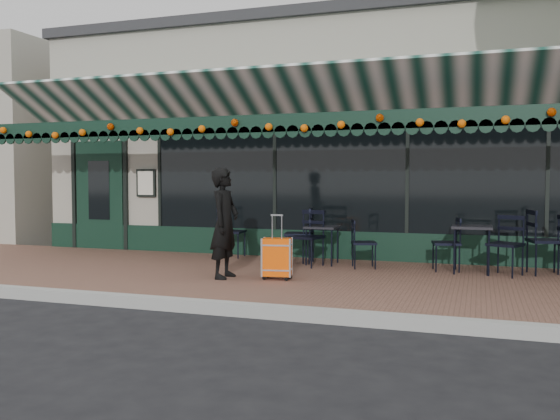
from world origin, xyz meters
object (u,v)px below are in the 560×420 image
(chair_a_right, at_px, (546,242))
(chair_solo, at_px, (232,232))
(cafe_table_a, at_px, (472,230))
(chair_b_front, at_px, (307,238))
(suitcase, at_px, (277,258))
(chair_a_front, at_px, (505,245))
(woman, at_px, (225,223))
(cafe_table_b, at_px, (322,230))
(chair_b_right, at_px, (364,243))
(chair_b_left, at_px, (299,235))
(chair_a_left, at_px, (446,244))

(chair_a_right, xyz_separation_m, chair_solo, (-5.23, 0.32, -0.04))
(cafe_table_a, xyz_separation_m, chair_a_right, (1.05, 0.19, -0.15))
(chair_b_front, relative_size, chair_solo, 1.02)
(cafe_table_a, xyz_separation_m, chair_b_front, (-2.56, -0.14, -0.18))
(suitcase, relative_size, chair_a_front, 1.01)
(chair_a_front, bearing_deg, chair_a_right, 53.19)
(chair_a_right, bearing_deg, chair_b_front, 82.08)
(woman, relative_size, cafe_table_a, 2.20)
(cafe_table_b, bearing_deg, cafe_table_a, -3.96)
(cafe_table_a, xyz_separation_m, chair_b_right, (-1.65, -0.03, -0.25))
(cafe_table_a, distance_m, chair_a_right, 1.08)
(woman, distance_m, chair_solo, 2.31)
(woman, distance_m, chair_b_right, 2.38)
(cafe_table_a, xyz_separation_m, chair_solo, (-4.18, 0.50, -0.19))
(cafe_table_a, distance_m, chair_b_left, 2.83)
(chair_a_right, distance_m, chair_b_front, 3.63)
(cafe_table_b, height_order, chair_b_front, chair_b_front)
(suitcase, relative_size, chair_a_left, 1.09)
(chair_b_left, relative_size, chair_solo, 1.05)
(cafe_table_b, xyz_separation_m, chair_b_right, (0.74, -0.20, -0.18))
(suitcase, xyz_separation_m, chair_a_right, (3.67, 1.70, 0.19))
(chair_b_front, bearing_deg, chair_b_left, 139.55)
(chair_a_front, distance_m, chair_b_left, 3.31)
(chair_b_left, bearing_deg, chair_a_front, 72.74)
(cafe_table_b, bearing_deg, chair_b_left, 172.01)
(cafe_table_a, bearing_deg, chair_b_left, 175.42)
(chair_a_left, distance_m, chair_b_right, 1.27)
(cafe_table_b, bearing_deg, chair_a_right, 0.33)
(cafe_table_b, bearing_deg, chair_solo, 169.30)
(suitcase, relative_size, chair_a_right, 0.93)
(chair_a_left, bearing_deg, chair_b_left, -104.98)
(chair_a_front, distance_m, chair_b_right, 2.12)
(suitcase, bearing_deg, chair_solo, 117.84)
(suitcase, relative_size, chair_solo, 1.01)
(woman, xyz_separation_m, cafe_table_a, (3.37, 1.63, -0.15))
(chair_a_front, bearing_deg, chair_b_front, -155.04)
(woman, height_order, chair_b_front, woman)
(chair_a_left, height_order, chair_b_right, chair_a_left)
(chair_b_front, bearing_deg, chair_a_right, 19.58)
(chair_b_left, relative_size, chair_b_front, 1.02)
(chair_b_left, distance_m, chair_solo, 1.39)
(cafe_table_b, relative_size, chair_a_right, 0.65)
(chair_b_front, bearing_deg, chair_a_front, 14.68)
(suitcase, xyz_separation_m, chair_b_left, (-0.20, 1.74, 0.17))
(suitcase, height_order, chair_b_front, chair_b_front)
(chair_a_front, bearing_deg, chair_b_left, -161.32)
(cafe_table_a, relative_size, chair_a_left, 0.85)
(woman, relative_size, chair_b_right, 2.01)
(chair_a_front, relative_size, chair_b_left, 0.95)
(suitcase, bearing_deg, woman, 178.84)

